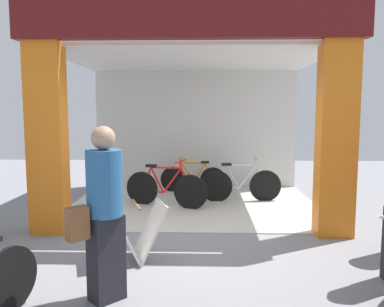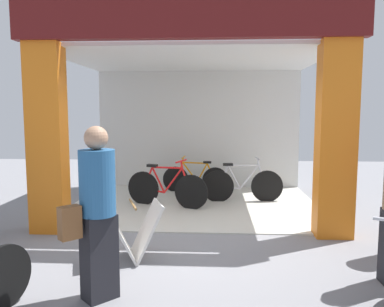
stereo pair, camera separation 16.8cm
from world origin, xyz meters
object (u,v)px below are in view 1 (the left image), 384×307
bicycle_inside_2 (165,188)px  pedestrian_3 (104,211)px  sandwich_board_sign (137,232)px  bicycle_inside_1 (193,178)px  bicycle_inside_0 (241,184)px

bicycle_inside_2 → pedestrian_3: pedestrian_3 is taller
sandwich_board_sign → bicycle_inside_2: bearing=88.0°
bicycle_inside_2 → pedestrian_3: bearing=-93.5°
bicycle_inside_1 → sandwich_board_sign: 4.14m
bicycle_inside_1 → bicycle_inside_2: bicycle_inside_2 is taller
bicycle_inside_0 → pedestrian_3: pedestrian_3 is taller
bicycle_inside_2 → pedestrian_3: 3.81m
sandwich_board_sign → pedestrian_3: pedestrian_3 is taller
bicycle_inside_0 → sandwich_board_sign: bearing=-116.8°
pedestrian_3 → bicycle_inside_2: bearing=86.5°
bicycle_inside_0 → pedestrian_3: size_ratio=0.96×
bicycle_inside_1 → pedestrian_3: bearing=-98.1°
bicycle_inside_1 → bicycle_inside_2: (-0.51, -1.39, 0.04)m
bicycle_inside_2 → sandwich_board_sign: 2.70m
bicycle_inside_2 → sandwich_board_sign: size_ratio=1.93×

